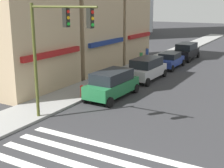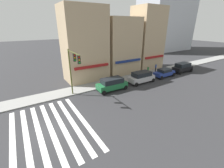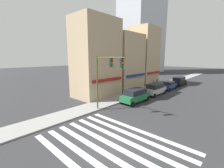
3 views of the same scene
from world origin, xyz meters
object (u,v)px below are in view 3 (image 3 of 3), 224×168
object	(u,v)px
suv_black	(179,81)
pedestrian_blue_shirt	(157,82)
traffic_signal	(106,73)
pedestrian_green_top	(153,84)
sedan_blue	(169,85)
suv_silver	(155,89)
fire_hydrant	(120,98)
suv_green	(135,95)

from	to	relation	value
suv_black	pedestrian_blue_shirt	bearing A→B (deg)	150.36
traffic_signal	pedestrian_green_top	distance (m)	16.16
sedan_blue	suv_silver	bearing A→B (deg)	179.22
traffic_signal	fire_hydrant	xyz separation A→B (m)	(4.40, 1.48, -4.08)
suv_silver	pedestrian_blue_shirt	distance (m)	7.31
suv_black	pedestrian_blue_shirt	size ratio (longest dim) A/B	2.66
traffic_signal	pedestrian_blue_shirt	world-z (taller)	traffic_signal
sedan_blue	pedestrian_blue_shirt	bearing A→B (deg)	74.65
suv_green	suv_silver	world-z (taller)	same
suv_silver	pedestrian_green_top	world-z (taller)	suv_silver
fire_hydrant	pedestrian_blue_shirt	bearing A→B (deg)	4.76
pedestrian_green_top	pedestrian_blue_shirt	size ratio (longest dim) A/B	1.00
traffic_signal	pedestrian_blue_shirt	xyz separation A→B (m)	(18.47, 2.66, -3.62)
suv_silver	fire_hydrant	xyz separation A→B (m)	(-7.35, 1.70, -0.42)
sedan_blue	suv_black	xyz separation A→B (m)	(5.78, 0.00, 0.19)
pedestrian_blue_shirt	sedan_blue	bearing A→B (deg)	-158.11
traffic_signal	suv_black	distance (m)	23.79
traffic_signal	sedan_blue	size ratio (longest dim) A/B	1.48
suv_black	pedestrian_green_top	distance (m)	8.22
traffic_signal	suv_green	distance (m)	6.76
suv_silver	fire_hydrant	size ratio (longest dim) A/B	5.62
sedan_blue	fire_hydrant	bearing A→B (deg)	171.95
suv_black	fire_hydrant	size ratio (longest dim) A/B	5.58
traffic_signal	sedan_blue	world-z (taller)	traffic_signal
traffic_signal	sedan_blue	xyz separation A→B (m)	(17.73, -0.22, -3.85)
pedestrian_green_top	fire_hydrant	size ratio (longest dim) A/B	2.10
sedan_blue	traffic_signal	bearing A→B (deg)	178.52
pedestrian_green_top	pedestrian_blue_shirt	xyz separation A→B (m)	(2.86, 0.59, 0.00)
pedestrian_blue_shirt	fire_hydrant	bearing A→B (deg)	131.23
traffic_signal	fire_hydrant	bearing A→B (deg)	18.61
suv_silver	fire_hydrant	bearing A→B (deg)	167.98
pedestrian_green_top	pedestrian_blue_shirt	world-z (taller)	same
suv_green	pedestrian_green_top	bearing A→B (deg)	14.61
pedestrian_blue_shirt	fire_hydrant	world-z (taller)	pedestrian_blue_shirt
fire_hydrant	suv_silver	bearing A→B (deg)	-13.02
suv_green	pedestrian_blue_shirt	world-z (taller)	suv_green
suv_silver	sedan_blue	size ratio (longest dim) A/B	1.07
pedestrian_blue_shirt	suv_black	bearing A→B (deg)	-83.23
traffic_signal	suv_silver	bearing A→B (deg)	-1.06
suv_black	fire_hydrant	world-z (taller)	suv_black
suv_green	pedestrian_green_top	world-z (taller)	suv_green
traffic_signal	pedestrian_blue_shirt	distance (m)	19.01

